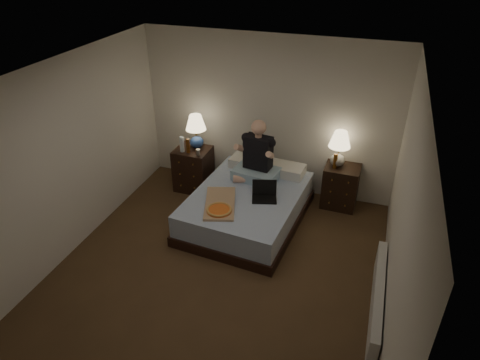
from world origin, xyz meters
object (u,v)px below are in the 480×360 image
(nightstand_left, at_px, (193,169))
(beer_bottle_left, at_px, (188,146))
(pizza_box, at_px, (219,210))
(radiator, at_px, (377,299))
(beer_bottle_right, at_px, (335,161))
(water_bottle, at_px, (182,144))
(soda_can, at_px, (198,152))
(lamp_right, at_px, (339,149))
(person, at_px, (257,151))
(bed, at_px, (247,207))
(lamp_left, at_px, (196,132))
(nightstand_right, at_px, (340,186))
(laptop, at_px, (264,192))

(nightstand_left, distance_m, beer_bottle_left, 0.49)
(beer_bottle_left, distance_m, pizza_box, 1.47)
(beer_bottle_left, xyz_separation_m, radiator, (3.05, -1.71, -0.63))
(beer_bottle_left, bearing_deg, beer_bottle_right, 7.51)
(water_bottle, distance_m, soda_can, 0.30)
(beer_bottle_right, bearing_deg, nightstand_left, -175.37)
(lamp_right, relative_size, person, 0.60)
(lamp_right, bearing_deg, pizza_box, -132.34)
(lamp_right, height_order, soda_can, lamp_right)
(bed, relative_size, beer_bottle_right, 8.38)
(soda_can, bearing_deg, pizza_box, -54.46)
(nightstand_left, height_order, beer_bottle_left, beer_bottle_left)
(lamp_left, bearing_deg, nightstand_left, -120.89)
(beer_bottle_right, relative_size, person, 0.25)
(radiator, bearing_deg, soda_can, 149.80)
(lamp_right, height_order, beer_bottle_left, lamp_right)
(beer_bottle_left, height_order, radiator, beer_bottle_left)
(nightstand_right, bearing_deg, soda_can, -167.70)
(nightstand_left, xyz_separation_m, laptop, (1.40, -0.70, 0.25))
(bed, distance_m, person, 0.83)
(lamp_left, bearing_deg, laptop, -30.01)
(nightstand_left, xyz_separation_m, pizza_box, (0.92, -1.20, 0.17))
(radiator, bearing_deg, lamp_right, 110.53)
(nightstand_right, bearing_deg, person, -158.99)
(nightstand_left, height_order, nightstand_right, nightstand_left)
(soda_can, bearing_deg, lamp_right, 11.29)
(water_bottle, height_order, person, person)
(beer_bottle_left, bearing_deg, radiator, -29.23)
(nightstand_right, bearing_deg, laptop, -133.17)
(lamp_right, height_order, beer_bottle_right, lamp_right)
(bed, bearing_deg, laptop, -11.77)
(beer_bottle_left, xyz_separation_m, person, (1.14, -0.06, 0.12))
(laptop, bearing_deg, pizza_box, -150.26)
(lamp_left, xyz_separation_m, soda_can, (0.12, -0.24, -0.23))
(lamp_right, distance_m, soda_can, 2.14)
(water_bottle, bearing_deg, beer_bottle_right, 7.27)
(water_bottle, relative_size, person, 0.27)
(bed, bearing_deg, lamp_left, 151.80)
(lamp_left, bearing_deg, radiator, -32.51)
(water_bottle, bearing_deg, person, -2.55)
(person, distance_m, pizza_box, 1.13)
(bed, bearing_deg, beer_bottle_right, 40.54)
(person, bearing_deg, nightstand_left, 179.71)
(nightstand_left, xyz_separation_m, beer_bottle_right, (2.23, 0.18, 0.43))
(radiator, bearing_deg, lamp_left, 147.49)
(beer_bottle_left, bearing_deg, water_bottle, -178.17)
(lamp_right, bearing_deg, nightstand_right, 0.00)
(laptop, distance_m, radiator, 2.02)
(water_bottle, bearing_deg, lamp_left, 50.42)
(nightstand_right, distance_m, person, 1.44)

